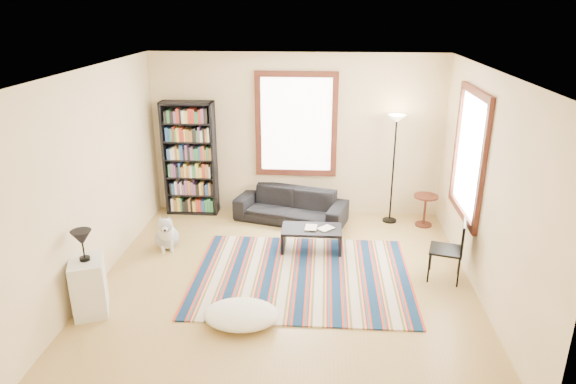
# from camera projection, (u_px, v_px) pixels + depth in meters

# --- Properties ---
(floor) EXTENTS (5.00, 5.00, 0.10)m
(floor) POSITION_uv_depth(u_px,v_px,m) (285.00, 284.00, 6.99)
(floor) COLOR #A8834C
(floor) RESTS_ON ground
(ceiling) EXTENTS (5.00, 5.00, 0.10)m
(ceiling) POSITION_uv_depth(u_px,v_px,m) (285.00, 66.00, 5.99)
(ceiling) COLOR white
(ceiling) RESTS_ON floor
(wall_back) EXTENTS (5.00, 0.10, 2.80)m
(wall_back) POSITION_uv_depth(u_px,v_px,m) (296.00, 135.00, 8.88)
(wall_back) COLOR beige
(wall_back) RESTS_ON floor
(wall_front) EXTENTS (5.00, 0.10, 2.80)m
(wall_front) POSITION_uv_depth(u_px,v_px,m) (261.00, 288.00, 4.11)
(wall_front) COLOR beige
(wall_front) RESTS_ON floor
(wall_left) EXTENTS (0.10, 5.00, 2.80)m
(wall_left) POSITION_uv_depth(u_px,v_px,m) (90.00, 179.00, 6.66)
(wall_left) COLOR beige
(wall_left) RESTS_ON floor
(wall_right) EXTENTS (0.10, 5.00, 2.80)m
(wall_right) POSITION_uv_depth(u_px,v_px,m) (491.00, 188.00, 6.32)
(wall_right) COLOR beige
(wall_right) RESTS_ON floor
(window_back) EXTENTS (1.20, 0.06, 1.60)m
(window_back) POSITION_uv_depth(u_px,v_px,m) (296.00, 125.00, 8.74)
(window_back) COLOR white
(window_back) RESTS_ON wall_back
(window_right) EXTENTS (0.06, 1.20, 1.60)m
(window_right) POSITION_uv_depth(u_px,v_px,m) (470.00, 155.00, 7.01)
(window_right) COLOR white
(window_right) RESTS_ON wall_right
(rug) EXTENTS (2.96, 2.37, 0.02)m
(rug) POSITION_uv_depth(u_px,v_px,m) (302.00, 276.00, 7.08)
(rug) COLOR #0D2543
(rug) RESTS_ON floor
(sofa) EXTENTS (2.01, 1.23, 0.55)m
(sofa) POSITION_uv_depth(u_px,v_px,m) (291.00, 206.00, 8.80)
(sofa) COLOR black
(sofa) RESTS_ON floor
(bookshelf) EXTENTS (0.90, 0.30, 2.00)m
(bookshelf) POSITION_uv_depth(u_px,v_px,m) (190.00, 159.00, 8.92)
(bookshelf) COLOR black
(bookshelf) RESTS_ON floor
(coffee_table) EXTENTS (1.03, 0.82, 0.36)m
(coffee_table) POSITION_uv_depth(u_px,v_px,m) (311.00, 239.00, 7.78)
(coffee_table) COLOR black
(coffee_table) RESTS_ON floor
(book_a) EXTENTS (0.19, 0.24, 0.02)m
(book_a) POSITION_uv_depth(u_px,v_px,m) (305.00, 227.00, 7.72)
(book_a) COLOR beige
(book_a) RESTS_ON coffee_table
(book_b) EXTENTS (0.28, 0.29, 0.02)m
(book_b) POSITION_uv_depth(u_px,v_px,m) (322.00, 227.00, 7.75)
(book_b) COLOR beige
(book_b) RESTS_ON coffee_table
(floor_cushion) EXTENTS (0.98, 0.79, 0.22)m
(floor_cushion) POSITION_uv_depth(u_px,v_px,m) (241.00, 314.00, 6.02)
(floor_cushion) COLOR silver
(floor_cushion) RESTS_ON floor
(floor_lamp) EXTENTS (0.38, 0.38, 1.86)m
(floor_lamp) POSITION_uv_depth(u_px,v_px,m) (393.00, 170.00, 8.56)
(floor_lamp) COLOR black
(floor_lamp) RESTS_ON floor
(side_table) EXTENTS (0.42, 0.42, 0.54)m
(side_table) POSITION_uv_depth(u_px,v_px,m) (425.00, 211.00, 8.62)
(side_table) COLOR #4E2113
(side_table) RESTS_ON floor
(folding_chair) EXTENTS (0.51, 0.50, 0.86)m
(folding_chair) POSITION_uv_depth(u_px,v_px,m) (446.00, 250.00, 6.89)
(folding_chair) COLOR black
(folding_chair) RESTS_ON floor
(white_cabinet) EXTENTS (0.54, 0.60, 0.70)m
(white_cabinet) POSITION_uv_depth(u_px,v_px,m) (89.00, 286.00, 6.16)
(white_cabinet) COLOR silver
(white_cabinet) RESTS_ON floor
(table_lamp) EXTENTS (0.30, 0.30, 0.38)m
(table_lamp) POSITION_uv_depth(u_px,v_px,m) (83.00, 246.00, 5.97)
(table_lamp) COLOR black
(table_lamp) RESTS_ON white_cabinet
(dog) EXTENTS (0.53, 0.64, 0.56)m
(dog) POSITION_uv_depth(u_px,v_px,m) (167.00, 231.00, 7.83)
(dog) COLOR #B0B0B0
(dog) RESTS_ON floor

